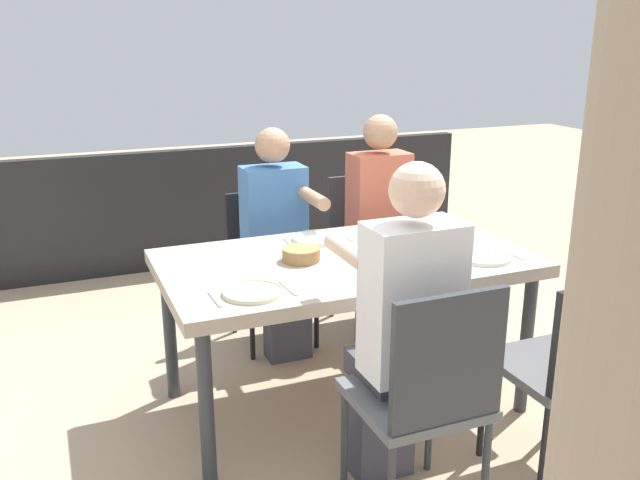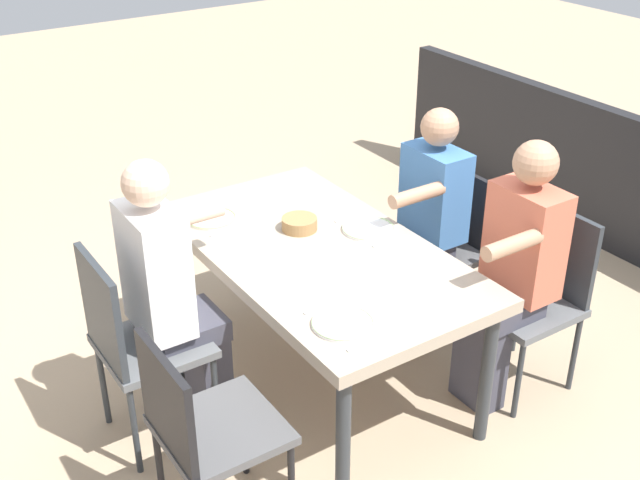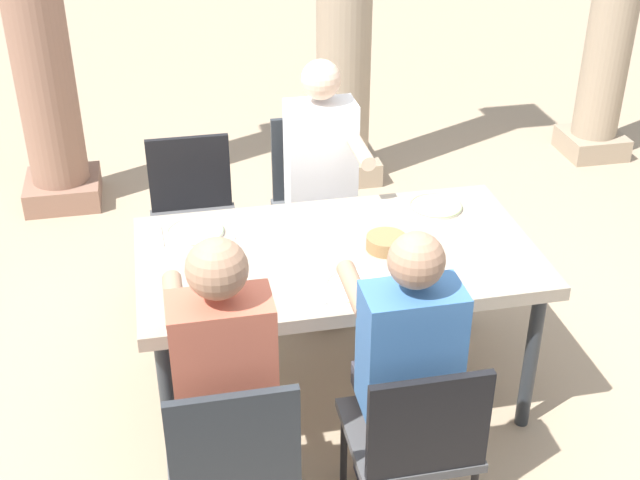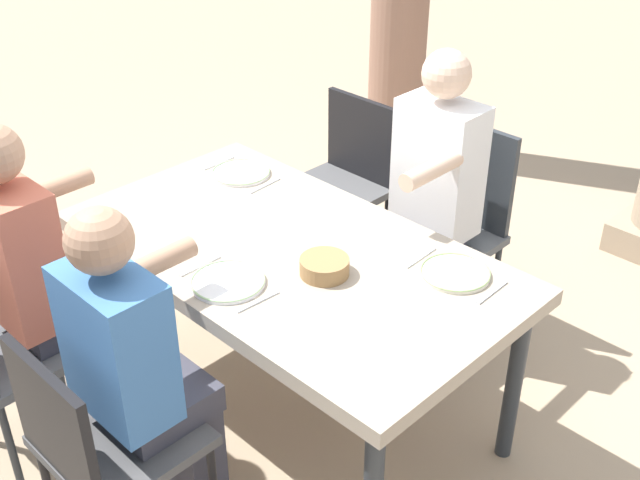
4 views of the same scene
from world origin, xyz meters
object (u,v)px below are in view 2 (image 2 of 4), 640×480
plate_0 (343,323)px  plate_1 (368,228)px  chair_west_north (201,426)px  diner_guest_third (512,269)px  bread_basket (299,224)px  chair_mid_south (447,239)px  diner_woman_green (423,220)px  plate_2 (211,218)px  chair_mid_north (133,338)px  diner_man_white (172,292)px  chair_west_south (537,289)px  dining_table (318,261)px

plate_0 → plate_1: 0.81m
chair_west_north → diner_guest_third: diner_guest_third is taller
plate_1 → bread_basket: 0.33m
chair_mid_south → plate_0: bearing=119.9°
diner_woman_green → plate_0: diner_woman_green is taller
plate_1 → plate_2: bearing=48.5°
chair_mid_north → diner_guest_third: diner_guest_third is taller
chair_mid_north → diner_guest_third: size_ratio=0.74×
diner_man_white → chair_mid_south: bearing=-90.1°
chair_mid_south → plate_2: size_ratio=3.56×
plate_0 → plate_2: (1.10, 0.02, 0.00)m
diner_man_white → plate_2: diner_man_white is taller
diner_guest_third → diner_woman_green: bearing=-1.3°
plate_2 → diner_man_white: bearing=136.7°
diner_man_white → chair_west_south: bearing=-112.1°
diner_woman_green → plate_0: size_ratio=5.07×
diner_guest_third → plate_0: (-0.02, 0.95, 0.07)m
dining_table → diner_woman_green: bearing=-83.3°
dining_table → chair_west_south: 1.06m
chair_west_north → bread_basket: 1.21m
chair_west_south → diner_guest_third: (-0.00, 0.20, 0.18)m
chair_mid_north → bread_basket: size_ratio=5.59×
chair_west_south → chair_mid_south: size_ratio=1.05×
diner_man_white → plate_1: diner_man_white is taller
diner_woman_green → dining_table: bearing=96.7°
chair_mid_south → plate_0: 1.34m
plate_1 → diner_woman_green: bearing=-80.8°
diner_man_white → plate_2: bearing=-43.3°
chair_west_north → chair_mid_south: 1.87m
dining_table → chair_mid_south: bearing=-84.5°
chair_west_north → chair_mid_north: chair_mid_north is taller
dining_table → plate_2: bearing=28.0°
chair_west_south → diner_man_white: 1.71m
dining_table → chair_mid_south: (0.09, -0.88, -0.19)m
dining_table → plate_1: 0.31m
dining_table → diner_woman_green: size_ratio=1.34×
diner_guest_third → bread_basket: bearing=40.9°
chair_mid_north → plate_1: 1.20m
chair_west_south → chair_west_north: bearing=90.0°
chair_mid_south → plate_2: 1.27m
chair_mid_north → plate_2: (0.44, -0.61, 0.21)m
dining_table → plate_1: bearing=-86.8°
diner_man_white → plate_0: (-0.66, -0.43, 0.05)m
diner_guest_third → chair_mid_north: bearing=67.8°
chair_mid_south → bread_basket: 0.91m
dining_table → plate_2: size_ratio=6.96×
plate_2 → chair_mid_south: bearing=-110.8°
chair_mid_north → chair_mid_south: (0.00, -1.77, -0.05)m
chair_west_north → plate_1: (0.57, -1.18, 0.23)m
dining_table → chair_mid_north: 0.90m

